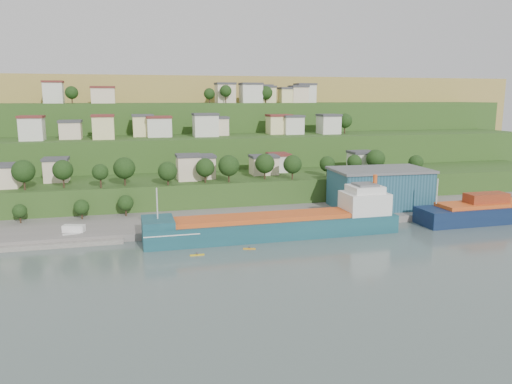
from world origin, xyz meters
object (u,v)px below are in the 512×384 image
object	(u,v)px
warehouse	(379,188)
kayak_orange	(249,248)
caravan	(74,230)
cargo_ship_near	(282,226)

from	to	relation	value
warehouse	kayak_orange	bearing A→B (deg)	-148.68
caravan	warehouse	bearing A→B (deg)	20.16
cargo_ship_near	caravan	bearing A→B (deg)	168.07
caravan	kayak_orange	world-z (taller)	caravan
caravan	kayak_orange	distance (m)	48.27
caravan	kayak_orange	size ratio (longest dim) A/B	1.80
cargo_ship_near	kayak_orange	world-z (taller)	cargo_ship_near
warehouse	kayak_orange	size ratio (longest dim) A/B	10.08
cargo_ship_near	warehouse	distance (m)	43.77
kayak_orange	cargo_ship_near	bearing A→B (deg)	55.83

